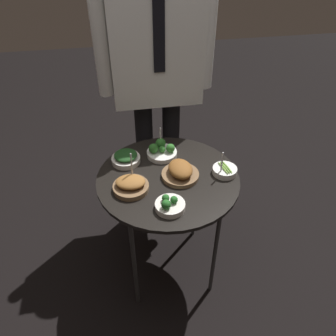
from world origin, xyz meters
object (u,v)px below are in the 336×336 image
waiter_figure (156,57)px  bowl_broccoli_mid_right (161,151)px  serving_cart (168,184)px  bowl_broccoli_near_rim (170,205)px  bowl_spinach_center (126,158)px  bowl_roast_mid_left (180,172)px  bowl_asparagus_front_left (225,170)px  bowl_roast_back_left (131,185)px

waiter_figure → bowl_broccoli_mid_right: bearing=-95.7°
serving_cart → waiter_figure: bearing=86.7°
bowl_broccoli_near_rim → bowl_spinach_center: bowl_broccoli_near_rim is taller
bowl_roast_mid_left → bowl_asparagus_front_left: (0.21, -0.01, -0.01)m
bowl_roast_back_left → bowl_broccoli_mid_right: (0.17, 0.23, 0.00)m
bowl_roast_mid_left → bowl_asparagus_front_left: size_ratio=1.29×
bowl_roast_back_left → bowl_asparagus_front_left: 0.44m
bowl_broccoli_mid_right → bowl_broccoli_near_rim: (-0.03, -0.38, -0.01)m
bowl_roast_mid_left → bowl_broccoli_near_rim: bearing=-114.0°
bowl_broccoli_mid_right → bowl_spinach_center: bowl_broccoli_mid_right is taller
bowl_broccoli_near_rim → bowl_broccoli_mid_right: bearing=85.9°
bowl_broccoli_mid_right → bowl_broccoli_near_rim: 0.38m
bowl_roast_mid_left → bowl_roast_back_left: bearing=-169.0°
bowl_broccoli_mid_right → bowl_asparagus_front_left: bowl_broccoli_mid_right is taller
bowl_spinach_center → bowl_asparagus_front_left: bearing=-21.1°
serving_cart → bowl_broccoli_mid_right: bearing=91.1°
bowl_roast_back_left → bowl_broccoli_near_rim: bowl_roast_back_left is taller
serving_cart → waiter_figure: size_ratio=0.40×
bowl_spinach_center → bowl_broccoli_near_rim: bearing=-66.9°
bowl_broccoli_mid_right → bowl_asparagus_front_left: size_ratio=1.12×
serving_cart → bowl_roast_back_left: 0.20m
bowl_roast_back_left → bowl_broccoli_mid_right: 0.29m
bowl_asparagus_front_left → bowl_broccoli_near_rim: (-0.29, -0.18, 0.00)m
bowl_asparagus_front_left → waiter_figure: 0.67m
bowl_roast_back_left → bowl_roast_mid_left: 0.23m
serving_cart → bowl_roast_mid_left: size_ratio=3.88×
serving_cart → bowl_roast_back_left: size_ratio=4.12×
bowl_asparagus_front_left → bowl_broccoli_mid_right: bearing=143.6°
bowl_roast_back_left → bowl_roast_mid_left: bearing=11.0°
bowl_roast_back_left → bowl_broccoli_mid_right: bowl_roast_back_left is taller
bowl_broccoli_mid_right → bowl_roast_mid_left: 0.19m
bowl_roast_back_left → waiter_figure: size_ratio=0.10×
bowl_broccoli_mid_right → waiter_figure: (0.03, 0.32, 0.35)m
bowl_broccoli_near_rim → bowl_spinach_center: size_ratio=0.90×
bowl_broccoli_mid_right → serving_cart: bearing=-88.9°
bowl_asparagus_front_left → waiter_figure: size_ratio=0.08×
bowl_asparagus_front_left → bowl_broccoli_near_rim: 0.34m
bowl_roast_mid_left → waiter_figure: bearing=92.9°
bowl_broccoli_mid_right → waiter_figure: bearing=84.3°
bowl_asparagus_front_left → bowl_broccoli_near_rim: size_ratio=1.07×
bowl_broccoli_mid_right → bowl_spinach_center: bearing=-171.7°
serving_cart → waiter_figure: 0.65m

